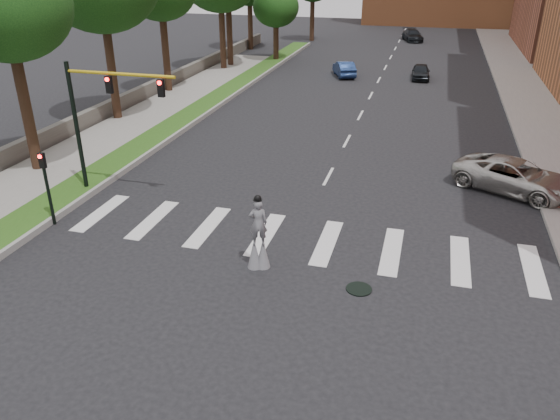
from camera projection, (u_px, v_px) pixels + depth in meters
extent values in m
plane|color=black|center=(290.00, 250.00, 21.36)|extent=(160.00, 160.00, 0.00)
cube|color=#254F16|center=(210.00, 103.00, 41.46)|extent=(2.00, 60.00, 0.25)
cube|color=gray|center=(223.00, 103.00, 41.20)|extent=(0.20, 60.00, 0.28)
cube|color=gray|center=(103.00, 140.00, 33.51)|extent=(4.00, 60.00, 0.18)
cube|color=gray|center=(540.00, 109.00, 40.04)|extent=(5.00, 90.00, 0.18)
cube|color=#534E47|center=(156.00, 87.00, 44.34)|extent=(0.50, 56.00, 1.10)
cylinder|color=black|center=(359.00, 289.00, 18.89)|extent=(0.90, 0.90, 0.04)
cylinder|color=black|center=(77.00, 130.00, 25.28)|extent=(0.20, 0.20, 6.20)
cylinder|color=gold|center=(120.00, 74.00, 23.49)|extent=(5.20, 0.14, 0.14)
cube|color=black|center=(109.00, 85.00, 23.85)|extent=(0.28, 0.18, 0.75)
cylinder|color=#FF0C0C|center=(107.00, 79.00, 23.65)|extent=(0.18, 0.06, 0.18)
cube|color=black|center=(161.00, 88.00, 23.25)|extent=(0.28, 0.18, 0.75)
cylinder|color=#FF0C0C|center=(159.00, 83.00, 23.05)|extent=(0.18, 0.06, 0.18)
cylinder|color=black|center=(48.00, 192.00, 22.76)|extent=(0.14, 0.14, 3.00)
cube|color=black|center=(42.00, 160.00, 22.16)|extent=(0.25, 0.16, 0.65)
cylinder|color=#FF0C0C|center=(40.00, 157.00, 21.98)|extent=(0.16, 0.05, 0.16)
cylinder|color=black|center=(263.00, 256.00, 20.06)|extent=(0.07, 0.07, 0.93)
cylinder|color=black|center=(254.00, 256.00, 20.04)|extent=(0.07, 0.07, 0.93)
cone|color=slate|center=(263.00, 253.00, 20.01)|extent=(0.52, 0.52, 1.16)
cone|color=slate|center=(254.00, 253.00, 19.99)|extent=(0.52, 0.52, 1.16)
imported|color=slate|center=(258.00, 223.00, 19.46)|extent=(0.76, 0.61, 1.80)
sphere|color=black|center=(258.00, 198.00, 19.04)|extent=(0.26, 0.26, 0.26)
cylinder|color=black|center=(258.00, 200.00, 19.07)|extent=(0.34, 0.34, 0.02)
cube|color=yellow|center=(258.00, 209.00, 19.37)|extent=(0.22, 0.05, 0.10)
imported|color=#BAB8B0|center=(515.00, 176.00, 26.20)|extent=(6.28, 4.97, 1.59)
imported|color=black|center=(421.00, 72.00, 49.30)|extent=(1.76, 3.93, 1.31)
imported|color=navy|center=(344.00, 69.00, 50.40)|extent=(2.85, 4.42, 1.37)
imported|color=black|center=(412.00, 35.00, 69.88)|extent=(3.27, 5.20, 1.40)
cylinder|color=black|center=(26.00, 109.00, 27.59)|extent=(0.56, 0.56, 6.75)
ellipsoid|color=#123510|center=(5.00, 5.00, 25.46)|extent=(6.14, 6.14, 5.22)
cylinder|color=black|center=(112.00, 68.00, 36.20)|extent=(0.56, 0.56, 7.01)
cylinder|color=black|center=(166.00, 52.00, 43.59)|extent=(0.56, 0.56, 6.54)
cylinder|color=black|center=(222.00, 35.00, 52.01)|extent=(0.56, 0.56, 6.52)
cylinder|color=black|center=(250.00, 23.00, 63.04)|extent=(0.56, 0.56, 6.00)
cylinder|color=black|center=(276.00, 40.00, 56.56)|extent=(0.56, 0.56, 4.21)
ellipsoid|color=#123510|center=(276.00, 7.00, 55.15)|extent=(4.68, 4.68, 3.98)
cylinder|color=black|center=(312.00, 18.00, 69.18)|extent=(0.56, 0.56, 5.53)
cylinder|color=black|center=(229.00, 33.00, 53.63)|extent=(0.56, 0.56, 6.46)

